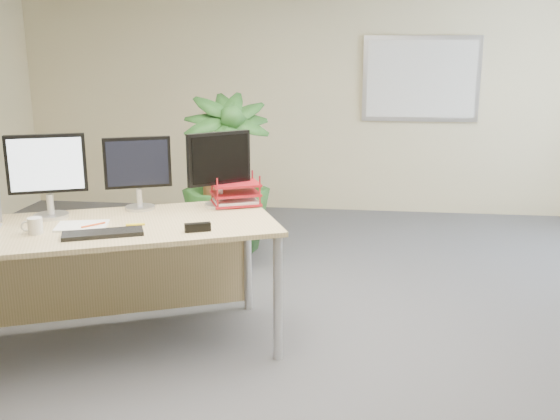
# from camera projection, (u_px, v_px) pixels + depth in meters

# --- Properties ---
(floor) EXTENTS (8.00, 8.00, 0.00)m
(floor) POSITION_uv_depth(u_px,v_px,m) (263.00, 370.00, 3.72)
(floor) COLOR #48484D
(floor) RESTS_ON ground
(back_wall) EXTENTS (7.00, 0.04, 2.70)m
(back_wall) POSITION_uv_depth(u_px,v_px,m) (315.00, 96.00, 7.23)
(back_wall) COLOR beige
(back_wall) RESTS_ON floor
(whiteboard) EXTENTS (1.30, 0.04, 0.95)m
(whiteboard) POSITION_uv_depth(u_px,v_px,m) (421.00, 79.00, 7.01)
(whiteboard) COLOR silver
(whiteboard) RESTS_ON back_wall
(desk) EXTENTS (2.33, 1.68, 0.83)m
(desk) POSITION_uv_depth(u_px,v_px,m) (99.00, 248.00, 3.92)
(desk) COLOR tan
(desk) RESTS_ON floor
(floor_plant) EXTENTS (1.07, 1.07, 1.50)m
(floor_plant) POSITION_uv_depth(u_px,v_px,m) (226.00, 183.00, 5.38)
(floor_plant) COLOR #163914
(floor_plant) RESTS_ON floor
(monitor_left) EXTENTS (0.45, 0.23, 0.53)m
(monitor_left) POSITION_uv_depth(u_px,v_px,m) (47.00, 170.00, 3.88)
(monitor_left) COLOR silver
(monitor_left) RESTS_ON desk
(monitor_right) EXTENTS (0.41, 0.21, 0.48)m
(monitor_right) POSITION_uv_depth(u_px,v_px,m) (138.00, 168.00, 4.10)
(monitor_right) COLOR silver
(monitor_right) RESTS_ON desk
(monitor_dark) EXTENTS (0.38, 0.32, 0.51)m
(monitor_dark) POSITION_uv_depth(u_px,v_px,m) (219.00, 164.00, 4.17)
(monitor_dark) COLOR silver
(monitor_dark) RESTS_ON desk
(keyboard) EXTENTS (0.47, 0.31, 0.02)m
(keyboard) POSITION_uv_depth(u_px,v_px,m) (103.00, 233.00, 3.56)
(keyboard) COLOR black
(keyboard) RESTS_ON desk
(coffee_mug) EXTENTS (0.12, 0.08, 0.09)m
(coffee_mug) POSITION_uv_depth(u_px,v_px,m) (35.00, 226.00, 3.59)
(coffee_mug) COLOR silver
(coffee_mug) RESTS_ON desk
(spiral_notebook) EXTENTS (0.34, 0.29, 0.01)m
(spiral_notebook) POSITION_uv_depth(u_px,v_px,m) (82.00, 226.00, 3.74)
(spiral_notebook) COLOR white
(spiral_notebook) RESTS_ON desk
(orange_pen) EXTENTS (0.10, 0.13, 0.01)m
(orange_pen) POSITION_uv_depth(u_px,v_px,m) (93.00, 225.00, 3.72)
(orange_pen) COLOR #E64F19
(orange_pen) RESTS_ON spiral_notebook
(yellow_highlighter) EXTENTS (0.11, 0.05, 0.01)m
(yellow_highlighter) POSITION_uv_depth(u_px,v_px,m) (135.00, 225.00, 3.76)
(yellow_highlighter) COLOR yellow
(yellow_highlighter) RESTS_ON desk
(letter_tray) EXTENTS (0.39, 0.35, 0.15)m
(letter_tray) POSITION_uv_depth(u_px,v_px,m) (236.00, 195.00, 4.26)
(letter_tray) COLOR maroon
(letter_tray) RESTS_ON desk
(stapler) EXTENTS (0.16, 0.10, 0.05)m
(stapler) POSITION_uv_depth(u_px,v_px,m) (198.00, 227.00, 3.64)
(stapler) COLOR black
(stapler) RESTS_ON desk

